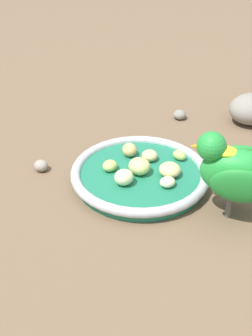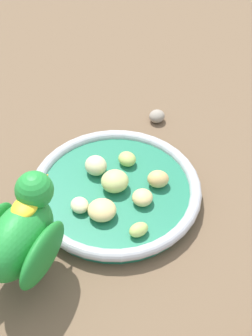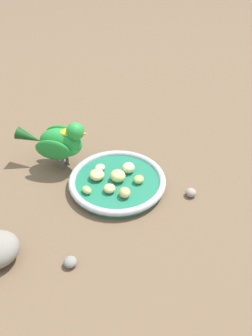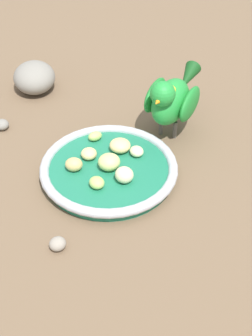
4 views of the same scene
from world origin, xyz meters
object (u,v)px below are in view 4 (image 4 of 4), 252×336
at_px(apple_piece_3, 100,183).
at_px(rock_large, 34,77).
at_px(apple_piece_0, 120,145).
at_px(parrot, 171,98).
at_px(apple_piece_4, 74,164).
at_px(feeding_bowl, 109,169).
at_px(apple_piece_5, 124,175).
at_px(apple_piece_1, 109,162).
at_px(apple_piece_6, 137,151).
at_px(pebble_0, 2,125).
at_px(pebble_1, 58,244).
at_px(apple_piece_7, 95,136).
at_px(apple_piece_2, 89,154).

xyz_separation_m(apple_piece_3, rock_large, (0.14, -0.32, 0.00)).
relative_size(apple_piece_0, parrot, 0.21).
bearing_deg(rock_large, apple_piece_4, 108.79).
bearing_deg(feeding_bowl, apple_piece_5, 126.52).
bearing_deg(apple_piece_1, apple_piece_6, -144.53).
bearing_deg(apple_piece_0, rock_large, -53.46).
distance_m(apple_piece_5, pebble_0, 0.28).
relative_size(apple_piece_4, pebble_0, 1.09).
xyz_separation_m(feeding_bowl, rock_large, (0.15, -0.27, 0.02)).
relative_size(rock_large, pebble_0, 3.67).
relative_size(apple_piece_1, apple_piece_3, 1.42).
bearing_deg(apple_piece_0, pebble_1, 65.06).
bearing_deg(apple_piece_7, apple_piece_0, 143.84).
height_order(pebble_0, pebble_1, same).
bearing_deg(pebble_1, apple_piece_3, -118.63).
bearing_deg(pebble_0, pebble_1, 113.12).
relative_size(feeding_bowl, apple_piece_4, 7.98).
height_order(apple_piece_3, apple_piece_4, apple_piece_4).
bearing_deg(apple_piece_5, pebble_1, 51.23).
bearing_deg(apple_piece_3, apple_piece_7, -85.42).
distance_m(apple_piece_3, apple_piece_6, 0.10).
bearing_deg(apple_piece_5, apple_piece_0, -86.11).
height_order(apple_piece_4, parrot, parrot).
xyz_separation_m(apple_piece_0, apple_piece_4, (0.08, 0.05, 0.00)).
bearing_deg(apple_piece_3, rock_large, -66.85).
xyz_separation_m(apple_piece_6, parrot, (-0.06, -0.08, 0.05)).
bearing_deg(apple_piece_1, apple_piece_4, 1.94).
distance_m(apple_piece_2, pebble_0, 0.20).
distance_m(apple_piece_5, parrot, 0.18).
bearing_deg(apple_piece_4, apple_piece_5, 159.97).
bearing_deg(apple_piece_5, apple_piece_4, -20.03).
bearing_deg(apple_piece_3, feeding_bowl, -106.73).
relative_size(feeding_bowl, rock_large, 2.36).
bearing_deg(apple_piece_6, rock_large, -50.75).
distance_m(apple_piece_0, apple_piece_7, 0.05).
bearing_deg(apple_piece_4, apple_piece_1, -178.06).
relative_size(feeding_bowl, apple_piece_5, 7.31).
relative_size(apple_piece_3, apple_piece_5, 0.83).
xyz_separation_m(apple_piece_3, apple_piece_6, (-0.06, -0.08, -0.00)).
height_order(rock_large, pebble_0, rock_large).
distance_m(apple_piece_1, rock_large, 0.31).
xyz_separation_m(apple_piece_2, parrot, (-0.14, -0.09, 0.05)).
distance_m(apple_piece_0, parrot, 0.13).
xyz_separation_m(apple_piece_1, apple_piece_3, (0.01, 0.04, -0.00)).
bearing_deg(apple_piece_5, apple_piece_1, -52.84).
relative_size(apple_piece_5, rock_large, 0.32).
height_order(apple_piece_1, apple_piece_4, apple_piece_1).
bearing_deg(pebble_1, pebble_0, -66.88).
distance_m(apple_piece_2, apple_piece_5, 0.08).
xyz_separation_m(apple_piece_6, pebble_0, (0.25, -0.11, -0.02)).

